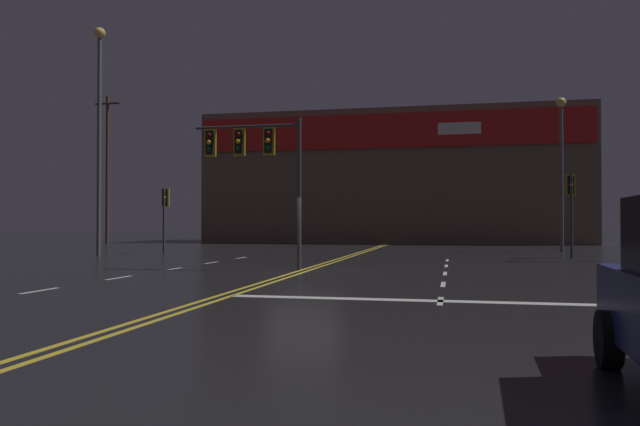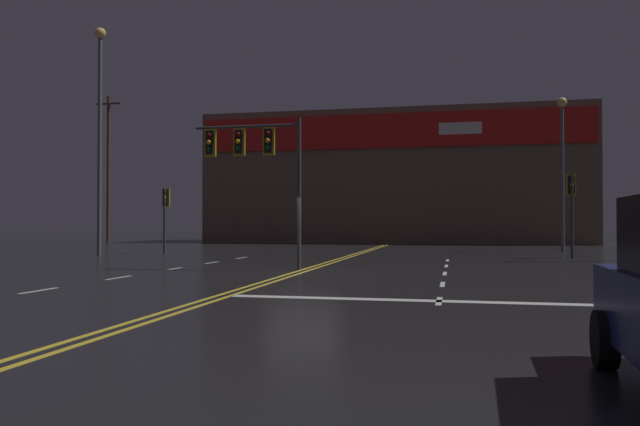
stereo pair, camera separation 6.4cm
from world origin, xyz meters
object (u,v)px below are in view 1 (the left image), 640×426
(traffic_signal_corner_northeast, at_px, (571,196))
(streetlight_far_median, at_px, (561,152))
(streetlight_far_right, at_px, (99,113))
(traffic_signal_corner_northwest, at_px, (165,205))
(traffic_signal_median, at_px, (253,152))

(traffic_signal_corner_northeast, distance_m, streetlight_far_median, 7.49)
(traffic_signal_corner_northeast, height_order, streetlight_far_median, streetlight_far_median)
(streetlight_far_right, bearing_deg, traffic_signal_corner_northwest, 53.21)
(traffic_signal_corner_northwest, bearing_deg, streetlight_far_right, -126.79)
(traffic_signal_corner_northwest, height_order, streetlight_far_median, streetlight_far_median)
(traffic_signal_median, xyz_separation_m, traffic_signal_corner_northeast, (12.19, 9.50, -1.27))
(traffic_signal_median, bearing_deg, streetlight_far_median, 51.82)
(streetlight_far_right, distance_m, streetlight_far_median, 25.10)
(traffic_signal_corner_northwest, height_order, streetlight_far_right, streetlight_far_right)
(traffic_signal_corner_northwest, distance_m, streetlight_far_median, 22.28)
(traffic_signal_corner_northwest, relative_size, traffic_signal_corner_northeast, 0.90)
(streetlight_far_median, bearing_deg, streetlight_far_right, -157.77)
(traffic_signal_corner_northeast, relative_size, streetlight_far_right, 0.34)
(streetlight_far_right, height_order, streetlight_far_median, streetlight_far_right)
(streetlight_far_right, xyz_separation_m, streetlight_far_median, (23.19, 9.48, -1.42))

